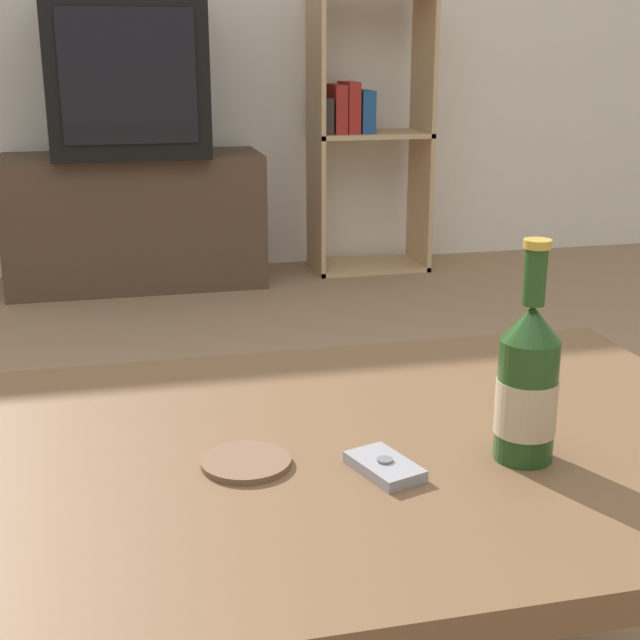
# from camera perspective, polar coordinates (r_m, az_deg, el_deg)

# --- Properties ---
(coffee_table) EXTENTS (1.19, 0.74, 0.48)m
(coffee_table) POSITION_cam_1_polar(r_m,az_deg,el_deg) (1.16, -0.50, -11.10)
(coffee_table) COLOR brown
(coffee_table) RESTS_ON ground_plane
(tv_stand) EXTENTS (1.05, 0.41, 0.55)m
(tv_stand) POSITION_cam_1_polar(r_m,az_deg,el_deg) (3.81, -11.74, 6.24)
(tv_stand) COLOR #4C3828
(tv_stand) RESTS_ON ground_plane
(television) EXTENTS (0.61, 0.55, 0.63)m
(television) POSITION_cam_1_polar(r_m,az_deg,el_deg) (3.74, -12.29, 15.09)
(television) COLOR black
(television) RESTS_ON tv_stand
(bookshelf) EXTENTS (0.51, 0.30, 1.20)m
(bookshelf) POSITION_cam_1_polar(r_m,az_deg,el_deg) (3.98, 2.82, 12.16)
(bookshelf) COLOR tan
(bookshelf) RESTS_ON ground_plane
(beer_bottle) EXTENTS (0.07, 0.07, 0.27)m
(beer_bottle) POSITION_cam_1_polar(r_m,az_deg,el_deg) (1.09, 13.13, -4.08)
(beer_bottle) COLOR #1E4219
(beer_bottle) RESTS_ON coffee_table
(cell_phone) EXTENTS (0.08, 0.11, 0.02)m
(cell_phone) POSITION_cam_1_polar(r_m,az_deg,el_deg) (1.07, 4.15, -9.33)
(cell_phone) COLOR gray
(cell_phone) RESTS_ON coffee_table
(coaster) EXTENTS (0.11, 0.11, 0.01)m
(coaster) POSITION_cam_1_polar(r_m,az_deg,el_deg) (1.08, -4.75, -9.05)
(coaster) COLOR brown
(coaster) RESTS_ON coffee_table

